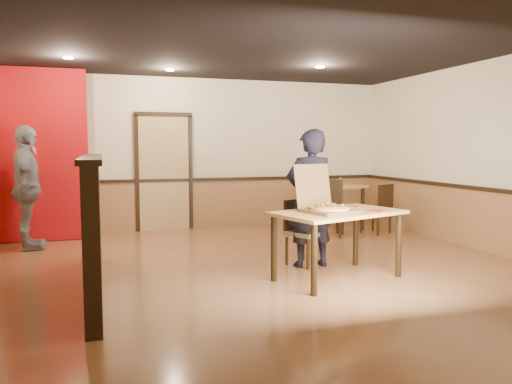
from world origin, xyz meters
TOP-DOWN VIEW (x-y plane):
  - floor at (0.00, 0.00)m, footprint 7.00×7.00m
  - ceiling at (0.00, 0.00)m, footprint 7.00×7.00m
  - wall_back at (0.00, 3.50)m, footprint 7.00×0.00m
  - wall_right at (3.50, 0.00)m, footprint 0.00×7.00m
  - wainscot_back at (0.00, 3.47)m, footprint 7.00×0.04m
  - chair_rail_back at (0.00, 3.45)m, footprint 7.00×0.06m
  - wainscot_right at (3.47, 0.00)m, footprint 0.04×7.00m
  - chair_rail_right at (3.45, 0.00)m, footprint 0.06×7.00m
  - back_door at (-0.80, 3.46)m, footprint 0.90×0.06m
  - booth_partition at (-2.00, -0.20)m, footprint 0.20×3.10m
  - red_accent_panel at (-2.90, 3.00)m, footprint 1.60×0.20m
  - spot_a at (-2.30, 1.80)m, footprint 0.14×0.14m
  - spot_b at (-0.80, 2.50)m, footprint 0.14×0.14m
  - spot_c at (1.40, 1.50)m, footprint 0.14×0.14m
  - main_table at (0.70, -0.58)m, footprint 1.68×1.26m
  - diner_chair at (0.59, 0.22)m, footprint 0.57×0.57m
  - side_chair_left at (1.81, 1.94)m, footprint 0.68×0.68m
  - side_chair_right at (2.77, 1.94)m, footprint 0.58×0.58m
  - side_table at (2.30, 2.55)m, footprint 0.95×0.95m
  - diner at (0.64, 0.09)m, footprint 0.65×0.43m
  - passerby at (-2.96, 2.30)m, footprint 0.51×1.11m
  - pizza_box at (0.53, -0.63)m, footprint 0.65×0.72m
  - pizza at (0.54, -0.69)m, footprint 0.48×0.48m
  - napkin_near at (1.14, -0.74)m, footprint 0.26×0.26m
  - napkin_far at (1.03, -0.25)m, footprint 0.27×0.27m
  - condiment at (2.38, 2.66)m, footprint 0.05×0.05m

SIDE VIEW (x-z plane):
  - floor at x=0.00m, z-range 0.00..0.00m
  - wainscot_back at x=0.00m, z-range 0.00..0.90m
  - wainscot_right at x=3.47m, z-range 0.00..0.90m
  - diner_chair at x=0.59m, z-range 0.04..0.89m
  - side_chair_right at x=2.77m, z-range 0.04..0.92m
  - side_chair_left at x=1.81m, z-range 0.05..1.04m
  - side_table at x=2.30m, z-range 0.23..1.06m
  - main_table at x=0.70m, z-range 0.29..1.09m
  - booth_partition at x=-2.00m, z-range 0.01..1.46m
  - napkin_far at x=1.03m, z-range 0.80..0.81m
  - napkin_near at x=1.14m, z-range 0.80..0.81m
  - pizza at x=0.54m, z-range 0.84..0.87m
  - pizza_box at x=0.53m, z-range 0.60..1.14m
  - diner at x=0.64m, z-range 0.00..1.76m
  - condiment at x=2.38m, z-range 0.83..0.96m
  - chair_rail_back at x=0.00m, z-range 0.89..0.95m
  - chair_rail_right at x=3.45m, z-range 0.89..0.95m
  - passerby at x=-2.96m, z-range 0.00..1.86m
  - back_door at x=-0.80m, z-range 0.00..2.10m
  - red_accent_panel at x=-2.90m, z-range 0.01..2.79m
  - wall_back at x=0.00m, z-range -2.10..4.90m
  - wall_right at x=3.50m, z-range -2.10..4.90m
  - spot_a at x=-2.30m, z-range 2.77..2.79m
  - spot_b at x=-0.80m, z-range 2.77..2.79m
  - spot_c at x=1.40m, z-range 2.77..2.79m
  - ceiling at x=0.00m, z-range 2.80..2.80m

